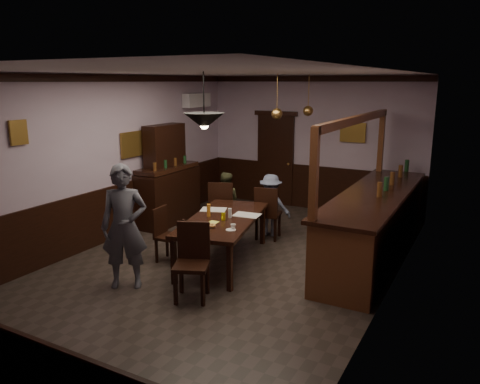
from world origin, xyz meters
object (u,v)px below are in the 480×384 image
Objects in this scene: dining_table at (223,221)px; soda_can at (223,216)px; chair_near at (192,257)px; pendant_iron at (204,121)px; person_seated_left at (225,202)px; pendant_brass_far at (308,111)px; sideboard at (168,184)px; chair_far_right at (267,211)px; person_seated_right at (271,205)px; pendant_brass_mid at (277,114)px; bar_counter at (374,223)px; coffee_cup at (233,226)px; person_standing at (124,227)px; chair_far_left at (221,206)px; chair_side at (166,232)px.

soda_can is (0.08, -0.12, 0.12)m from dining_table.
pendant_iron is at bearing 77.88° from chair_near.
pendant_brass_far is (1.18, 1.24, 1.71)m from person_seated_left.
pendant_iron is at bearing -42.72° from sideboard.
chair_far_right is 0.94m from person_seated_left.
person_seated_left is at bearing 6.27° from person_seated_right.
sideboard is 2.50× the size of pendant_brass_mid.
pendant_iron is at bearing -80.94° from soda_can.
sideboard is 0.49× the size of bar_counter.
person_seated_right is 1.45× the size of pendant_brass_far.
coffee_cup is 0.10× the size of pendant_brass_mid.
person_standing is at bearing -105.40° from pendant_brass_far.
coffee_cup is 0.52m from soda_can.
chair_far_left is 0.90× the size of person_seated_left.
person_seated_right is at bearing 70.36° from chair_near.
person_seated_right reaches higher than person_seated_left.
dining_table is at bearing 103.04° from pendant_iron.
soda_can is (-0.21, 1.17, 0.24)m from chair_near.
person_standing is at bearing 66.32° from chair_far_left.
person_seated_right is 2.97m from pendant_iron.
person_standing reaches higher than person_seated_left.
person_seated_left is at bearing -6.15° from chair_side.
person_seated_left reaches higher than chair_far_right.
person_seated_right is 2.00m from bar_counter.
chair_far_right is 0.57× the size of person_standing.
bar_counter is at bearing 32.67° from chair_near.
chair_far_left is at bearing 114.94° from pendant_iron.
chair_near is 0.58× the size of person_standing.
person_standing is at bearing -177.80° from chair_side.
coffee_cup is 3.15m from sideboard.
pendant_iron reaches higher than bar_counter.
soda_can is at bearing -57.58° from dining_table.
chair_far_left is 2.80m from bar_counter.
person_standing reaches higher than coffee_cup.
person_standing is 22.18× the size of coffee_cup.
pendant_brass_mid reaches higher than chair_side.
dining_table is 2.29× the size of chair_near.
chair_side is 11.13× the size of coffee_cup.
chair_near is 1.27× the size of pendant_brass_mid.
person_seated_right is (0.09, 1.61, -0.10)m from dining_table.
dining_table is 2.02× the size of person_seated_left.
person_seated_left is 9.77× the size of soda_can.
sideboard is (-2.41, 2.63, 0.25)m from chair_near.
chair_far_right is 1.85m from coffee_cup.
person_seated_left is 0.90m from person_seated_right.
bar_counter reaches higher than sideboard.
pendant_brass_far is (0.11, 3.93, 1.73)m from chair_near.
person_standing is 2.88m from person_seated_left.
pendant_brass_mid is (0.01, 2.38, -0.05)m from pendant_iron.
chair_near is at bearing -132.14° from chair_side.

